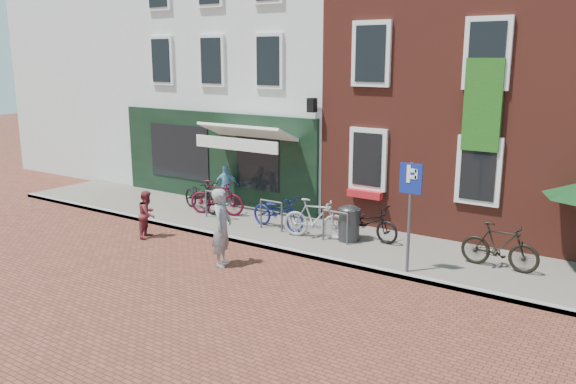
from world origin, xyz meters
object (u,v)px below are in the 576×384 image
Objects in this scene: litter_bin at (349,221)px; parking_sign at (410,198)px; cafe_person at (226,185)px; bicycle_1 at (217,198)px; bicycle_3 at (315,218)px; bicycle_5 at (500,246)px; boy at (148,214)px; bicycle_4 at (367,222)px; bicycle_0 at (201,196)px; woman at (222,228)px; bicycle_2 at (278,212)px.

parking_sign is at bearing -31.14° from litter_bin.
bicycle_1 is at bearing 72.19° from cafe_person.
bicycle_5 is (4.60, 0.32, 0.00)m from bicycle_3.
boy is 0.97× the size of cafe_person.
bicycle_1 is 1.00× the size of bicycle_5.
parking_sign is 2.70m from bicycle_4.
cafe_person is at bearing 9.00° from bicycle_1.
cafe_person reaches higher than bicycle_1.
bicycle_0 is 8.96m from bicycle_5.
bicycle_4 is at bearing -72.23° from bicycle_0.
woman is 1.05× the size of bicycle_3.
boy is 3.51m from bicycle_2.
bicycle_0 is at bearing 90.85° from bicycle_2.
cafe_person reaches higher than bicycle_4.
parking_sign is at bearing 118.95° from cafe_person.
bicycle_3 is 4.61m from bicycle_5.
bicycle_4 is at bearing -102.67° from bicycle_1.
woman is at bearing 153.20° from bicycle_4.
litter_bin is at bearing -51.95° from woman.
woman is at bearing -119.02° from litter_bin.
cafe_person is 3.06m from bicycle_2.
bicycle_1 is 3.67m from bicycle_3.
parking_sign is 7.58m from bicycle_0.
cafe_person is 0.73× the size of bicycle_0.
bicycle_1 is at bearing 97.50° from bicycle_4.
bicycle_4 is (2.03, 3.36, -0.34)m from woman.
bicycle_1 is 2.36m from bicycle_2.
parking_sign is 1.37× the size of bicycle_4.
parking_sign is 1.92× the size of boy.
parking_sign is at bearing -124.50° from bicycle_3.
bicycle_2 is 2.53m from bicycle_4.
boy is 0.74× the size of bicycle_1.
litter_bin is at bearing -87.53° from bicycle_3.
bicycle_4 is (4.85, 0.27, -0.05)m from bicycle_1.
bicycle_1 reaches higher than bicycle_0.
woman is at bearing -116.14° from bicycle_0.
litter_bin is 4.50m from bicycle_1.
boy is at bearing 137.48° from bicycle_2.
woman is 3.94m from bicycle_4.
bicycle_2 is at bearing -177.15° from litter_bin.
boy is 0.72× the size of bicycle_0.
woman reaches higher than bicycle_2.
woman reaches higher than bicycle_5.
parking_sign is 6.87m from bicycle_1.
parking_sign is at bearing -88.48° from woman.
bicycle_4 is 1.03× the size of bicycle_5.
bicycle_0 is 1.03× the size of bicycle_3.
bicycle_5 is at bearing 39.53° from parking_sign.
parking_sign is 2.39m from bicycle_5.
woman is (-3.82, -1.74, -0.87)m from parking_sign.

